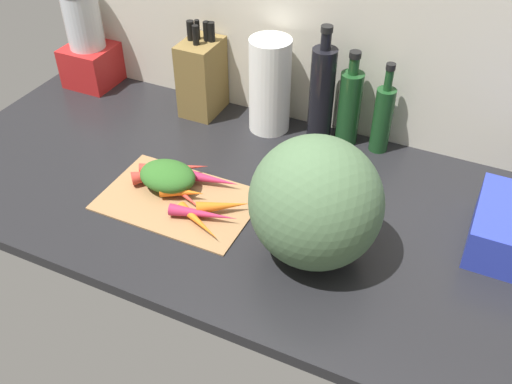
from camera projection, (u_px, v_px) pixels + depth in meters
The scene contains 19 objects.
ground_plane at pixel (249, 197), 144.36cm from camera, with size 170.00×80.00×3.00cm, color black.
wall_back at pixel (311, 21), 151.39cm from camera, with size 170.00×3.00×60.00cm, color beige.
cutting_board at pixel (179, 200), 140.51cm from camera, with size 37.63×24.44×0.80cm, color #997047.
carrot_0 at pixel (198, 222), 131.95cm from camera, with size 2.37×2.37×14.49cm, color orange.
carrot_1 at pixel (182, 192), 139.47cm from camera, with size 3.48×3.48×10.68cm, color orange.
carrot_2 at pixel (184, 195), 139.70cm from camera, with size 2.12×2.12×14.19cm, color red.
carrot_3 at pixel (213, 180), 143.66cm from camera, with size 2.95×2.95×13.68cm, color #B2264C.
carrot_4 at pixel (203, 214), 133.60cm from camera, with size 2.91×2.91×16.29cm, color #B2264C.
carrot_5 at pixel (174, 168), 147.12cm from camera, with size 3.34×3.34×17.65cm, color red.
carrot_6 at pixel (157, 174), 145.01cm from camera, with size 3.43×3.43×12.66cm, color red.
carrot_7 at pixel (223, 206), 135.59cm from camera, with size 3.23×3.23×12.65cm, color orange.
carrot_greens_pile at pixel (168, 176), 142.16cm from camera, with size 14.61×11.24×6.18cm, color #2D6023.
winter_squash at pixel (316, 203), 117.69cm from camera, with size 28.16×26.78×29.12cm, color #4C6B47.
knife_block at pixel (202, 76), 166.65cm from camera, with size 10.11×13.68×27.61cm.
blender_appliance at pixel (88, 44), 178.69cm from camera, with size 14.79×14.79×31.38cm.
paper_towel_roll at pixel (270, 86), 157.97cm from camera, with size 11.58×11.58×27.12cm, color white.
bottle_0 at pixel (322, 94), 152.99cm from camera, with size 6.73×6.73×33.35cm.
bottle_1 at pixel (349, 106), 154.11cm from camera, with size 6.28×6.28×26.98cm.
bottle_2 at pixel (383, 118), 151.72cm from camera, with size 5.17×5.17×25.66cm.
Camera 1 is at (48.85, -99.66, 90.84)cm, focal length 40.18 mm.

